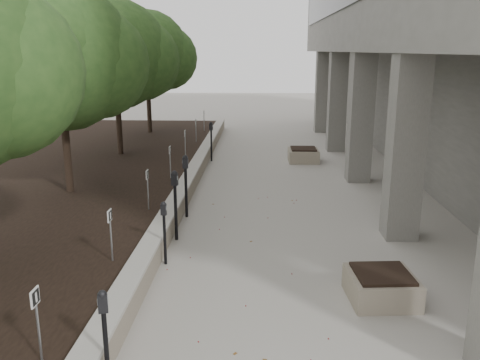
# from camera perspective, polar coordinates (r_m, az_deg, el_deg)

# --- Properties ---
(retaining_wall) EXTENTS (0.39, 26.00, 0.50)m
(retaining_wall) POSITION_cam_1_polar(r_m,az_deg,el_deg) (14.42, -6.13, -0.87)
(retaining_wall) COLOR gray
(retaining_wall) RESTS_ON ground
(planting_bed) EXTENTS (7.00, 26.00, 0.40)m
(planting_bed) POSITION_cam_1_polar(r_m,az_deg,el_deg) (15.40, -19.78, -0.86)
(planting_bed) COLOR black
(planting_bed) RESTS_ON ground
(crabapple_tree_3) EXTENTS (4.60, 4.00, 5.44)m
(crabapple_tree_3) POSITION_cam_1_polar(r_m,az_deg,el_deg) (13.75, -19.63, 9.79)
(crabapple_tree_3) COLOR #284C1D
(crabapple_tree_3) RESTS_ON planting_bed
(crabapple_tree_4) EXTENTS (4.60, 4.00, 5.44)m
(crabapple_tree_4) POSITION_cam_1_polar(r_m,az_deg,el_deg) (18.48, -13.89, 11.21)
(crabapple_tree_4) COLOR #284C1D
(crabapple_tree_4) RESTS_ON planting_bed
(crabapple_tree_5) EXTENTS (4.60, 4.00, 5.44)m
(crabapple_tree_5) POSITION_cam_1_polar(r_m,az_deg,el_deg) (23.32, -10.48, 11.99)
(crabapple_tree_5) COLOR #284C1D
(crabapple_tree_5) RESTS_ON planting_bed
(parking_sign_2) EXTENTS (0.04, 0.22, 0.96)m
(parking_sign_2) POSITION_cam_1_polar(r_m,az_deg,el_deg) (6.67, -21.96, -15.08)
(parking_sign_2) COLOR black
(parking_sign_2) RESTS_ON planting_bed
(parking_sign_3) EXTENTS (0.04, 0.22, 0.96)m
(parking_sign_3) POSITION_cam_1_polar(r_m,az_deg,el_deg) (9.22, -14.45, -6.13)
(parking_sign_3) COLOR black
(parking_sign_3) RESTS_ON planting_bed
(parking_sign_4) EXTENTS (0.04, 0.22, 0.96)m
(parking_sign_4) POSITION_cam_1_polar(r_m,az_deg,el_deg) (11.98, -10.42, -1.11)
(parking_sign_4) COLOR black
(parking_sign_4) RESTS_ON planting_bed
(parking_sign_5) EXTENTS (0.04, 0.22, 0.96)m
(parking_sign_5) POSITION_cam_1_polar(r_m,az_deg,el_deg) (14.83, -7.93, 2.01)
(parking_sign_5) COLOR black
(parking_sign_5) RESTS_ON planting_bed
(parking_sign_6) EXTENTS (0.04, 0.22, 0.96)m
(parking_sign_6) POSITION_cam_1_polar(r_m,az_deg,el_deg) (17.73, -6.24, 4.11)
(parking_sign_6) COLOR black
(parking_sign_6) RESTS_ON planting_bed
(parking_sign_7) EXTENTS (0.04, 0.22, 0.96)m
(parking_sign_7) POSITION_cam_1_polar(r_m,az_deg,el_deg) (20.66, -5.03, 5.62)
(parking_sign_7) COLOR black
(parking_sign_7) RESTS_ON planting_bed
(parking_sign_8) EXTENTS (0.04, 0.22, 0.96)m
(parking_sign_8) POSITION_cam_1_polar(r_m,az_deg,el_deg) (23.61, -4.11, 6.75)
(parking_sign_8) COLOR black
(parking_sign_8) RESTS_ON planting_bed
(parking_meter_1) EXTENTS (0.16, 0.13, 1.35)m
(parking_meter_1) POSITION_cam_1_polar(r_m,az_deg,el_deg) (6.51, -15.01, -17.32)
(parking_meter_1) COLOR black
(parking_meter_1) RESTS_ON ground
(parking_meter_2) EXTENTS (0.13, 0.10, 1.28)m
(parking_meter_2) POSITION_cam_1_polar(r_m,az_deg,el_deg) (9.83, -8.57, -6.00)
(parking_meter_2) COLOR black
(parking_meter_2) RESTS_ON ground
(parking_meter_3) EXTENTS (0.17, 0.14, 1.57)m
(parking_meter_3) POSITION_cam_1_polar(r_m,az_deg,el_deg) (11.00, -7.34, -2.90)
(parking_meter_3) COLOR black
(parking_meter_3) RESTS_ON ground
(parking_meter_4) EXTENTS (0.17, 0.12, 1.58)m
(parking_meter_4) POSITION_cam_1_polar(r_m,az_deg,el_deg) (12.48, -6.16, -0.72)
(parking_meter_4) COLOR black
(parking_meter_4) RESTS_ON ground
(parking_meter_5) EXTENTS (0.17, 0.13, 1.49)m
(parking_meter_5) POSITION_cam_1_polar(r_m,az_deg,el_deg) (18.84, -3.28, 4.38)
(parking_meter_5) COLOR black
(parking_meter_5) RESTS_ON ground
(planter_front) EXTENTS (1.15, 1.15, 0.50)m
(planter_front) POSITION_cam_1_polar(r_m,az_deg,el_deg) (8.86, 15.76, -11.50)
(planter_front) COLOR gray
(planter_front) RESTS_ON ground
(planter_back) EXTENTS (1.12, 1.12, 0.52)m
(planter_back) POSITION_cam_1_polar(r_m,az_deg,el_deg) (18.99, 7.20, 2.87)
(planter_back) COLOR gray
(planter_back) RESTS_ON ground
(berry_scatter) EXTENTS (3.30, 14.10, 0.02)m
(berry_scatter) POSITION_cam_1_polar(r_m,az_deg,el_deg) (10.56, 0.12, -8.00)
(berry_scatter) COLOR maroon
(berry_scatter) RESTS_ON ground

